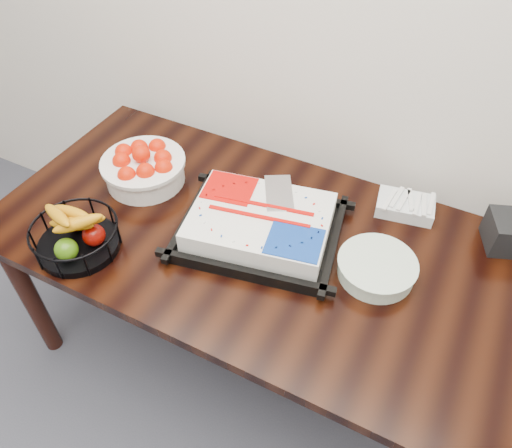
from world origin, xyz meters
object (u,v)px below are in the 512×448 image
at_px(tangerine_bowl, 143,163).
at_px(plate_stack, 376,268).
at_px(cake_tray, 260,225).
at_px(table, 254,253).
at_px(fruit_basket, 75,235).

bearing_deg(tangerine_bowl, plate_stack, -2.82).
relative_size(cake_tray, tangerine_bowl, 1.88).
bearing_deg(plate_stack, table, -176.14).
distance_m(table, cake_tray, 0.14).
bearing_deg(fruit_basket, table, 32.26).
relative_size(fruit_basket, plate_stack, 1.14).
xyz_separation_m(table, cake_tray, (0.01, 0.01, 0.13)).
relative_size(cake_tray, fruit_basket, 2.07).
xyz_separation_m(cake_tray, tangerine_bowl, (-0.51, 0.06, 0.04)).
bearing_deg(plate_stack, fruit_basket, -159.55).
distance_m(cake_tray, tangerine_bowl, 0.51).
bearing_deg(fruit_basket, plate_stack, 20.45).
bearing_deg(table, fruit_basket, -147.74).
bearing_deg(table, cake_tray, 44.98).
bearing_deg(tangerine_bowl, cake_tray, -6.43).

